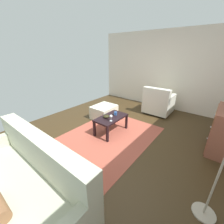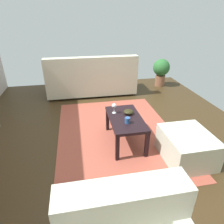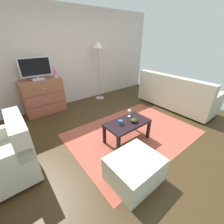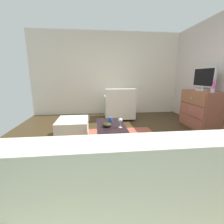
{
  "view_description": "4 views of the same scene",
  "coord_description": "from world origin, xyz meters",
  "px_view_note": "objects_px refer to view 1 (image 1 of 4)",
  "views": [
    {
      "loc": [
        2.42,
        1.73,
        1.93
      ],
      "look_at": [
        0.12,
        -0.1,
        0.67
      ],
      "focal_mm": 22.8,
      "sensor_mm": 36.0,
      "label": 1
    },
    {
      "loc": [
        -2.54,
        0.39,
        1.81
      ],
      "look_at": [
        -0.17,
        -0.06,
        0.59
      ],
      "focal_mm": 31.68,
      "sensor_mm": 36.0,
      "label": 2
    },
    {
      "loc": [
        -1.74,
        -1.93,
        1.86
      ],
      "look_at": [
        -0.22,
        0.01,
        0.57
      ],
      "focal_mm": 23.29,
      "sensor_mm": 36.0,
      "label": 3
    },
    {
      "loc": [
        2.47,
        -0.54,
        1.24
      ],
      "look_at": [
        -0.28,
        -0.23,
        0.6
      ],
      "focal_mm": 24.95,
      "sensor_mm": 36.0,
      "label": 4
    }
  ],
  "objects_px": {
    "wine_glass": "(111,116)",
    "ottoman": "(104,112)",
    "coffee_table": "(111,119)",
    "mug": "(116,113)",
    "armchair": "(158,103)",
    "bowl_decorative": "(106,116)",
    "couch_large": "(26,183)"
  },
  "relations": [
    {
      "from": "coffee_table",
      "to": "bowl_decorative",
      "type": "height_order",
      "value": "bowl_decorative"
    },
    {
      "from": "coffee_table",
      "to": "bowl_decorative",
      "type": "bearing_deg",
      "value": -33.76
    },
    {
      "from": "coffee_table",
      "to": "mug",
      "type": "distance_m",
      "value": 0.19
    },
    {
      "from": "wine_glass",
      "to": "armchair",
      "type": "height_order",
      "value": "armchair"
    },
    {
      "from": "ottoman",
      "to": "mug",
      "type": "bearing_deg",
      "value": 62.65
    },
    {
      "from": "wine_glass",
      "to": "bowl_decorative",
      "type": "bearing_deg",
      "value": -108.28
    },
    {
      "from": "mug",
      "to": "bowl_decorative",
      "type": "xyz_separation_m",
      "value": [
        0.27,
        -0.09,
        -0.01
      ]
    },
    {
      "from": "bowl_decorative",
      "to": "ottoman",
      "type": "height_order",
      "value": "bowl_decorative"
    },
    {
      "from": "coffee_table",
      "to": "mug",
      "type": "height_order",
      "value": "mug"
    },
    {
      "from": "coffee_table",
      "to": "couch_large",
      "type": "distance_m",
      "value": 2.16
    },
    {
      "from": "armchair",
      "to": "ottoman",
      "type": "distance_m",
      "value": 1.82
    },
    {
      "from": "couch_large",
      "to": "armchair",
      "type": "distance_m",
      "value": 4.07
    },
    {
      "from": "bowl_decorative",
      "to": "armchair",
      "type": "xyz_separation_m",
      "value": [
        -2.03,
        0.52,
        -0.09
      ]
    },
    {
      "from": "mug",
      "to": "couch_large",
      "type": "xyz_separation_m",
      "value": [
        2.3,
        0.28,
        -0.11
      ]
    },
    {
      "from": "mug",
      "to": "ottoman",
      "type": "relative_size",
      "value": 0.16
    },
    {
      "from": "ottoman",
      "to": "wine_glass",
      "type": "bearing_deg",
      "value": 50.17
    },
    {
      "from": "bowl_decorative",
      "to": "armchair",
      "type": "height_order",
      "value": "armchair"
    },
    {
      "from": "wine_glass",
      "to": "ottoman",
      "type": "relative_size",
      "value": 0.22
    },
    {
      "from": "mug",
      "to": "ottoman",
      "type": "bearing_deg",
      "value": -117.35
    },
    {
      "from": "coffee_table",
      "to": "armchair",
      "type": "relative_size",
      "value": 0.94
    },
    {
      "from": "wine_glass",
      "to": "mug",
      "type": "xyz_separation_m",
      "value": [
        -0.33,
        -0.12,
        -0.07
      ]
    },
    {
      "from": "wine_glass",
      "to": "coffee_table",
      "type": "bearing_deg",
      "value": -141.73
    },
    {
      "from": "coffee_table",
      "to": "couch_large",
      "type": "height_order",
      "value": "couch_large"
    },
    {
      "from": "wine_glass",
      "to": "couch_large",
      "type": "xyz_separation_m",
      "value": [
        1.97,
        0.16,
        -0.18
      ]
    },
    {
      "from": "ottoman",
      "to": "armchair",
      "type": "bearing_deg",
      "value": 139.86
    },
    {
      "from": "wine_glass",
      "to": "mug",
      "type": "height_order",
      "value": "wine_glass"
    },
    {
      "from": "wine_glass",
      "to": "ottoman",
      "type": "bearing_deg",
      "value": -129.83
    },
    {
      "from": "armchair",
      "to": "mug",
      "type": "bearing_deg",
      "value": -13.8
    },
    {
      "from": "armchair",
      "to": "ottoman",
      "type": "height_order",
      "value": "armchair"
    },
    {
      "from": "mug",
      "to": "wine_glass",
      "type": "bearing_deg",
      "value": 20.08
    },
    {
      "from": "mug",
      "to": "armchair",
      "type": "relative_size",
      "value": 0.13
    },
    {
      "from": "wine_glass",
      "to": "bowl_decorative",
      "type": "distance_m",
      "value": 0.24
    }
  ]
}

